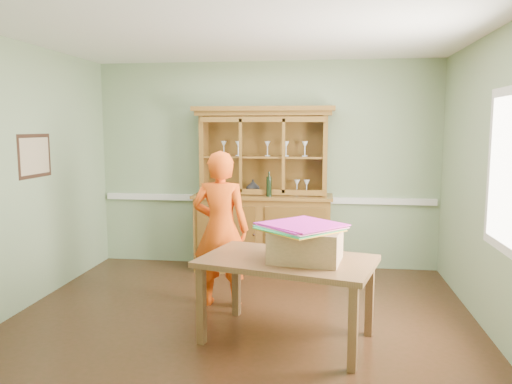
# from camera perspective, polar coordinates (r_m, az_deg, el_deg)

# --- Properties ---
(floor) EXTENTS (4.50, 4.50, 0.00)m
(floor) POSITION_cam_1_polar(r_m,az_deg,el_deg) (4.98, -1.71, -14.39)
(floor) COLOR #3F2214
(floor) RESTS_ON ground
(ceiling) EXTENTS (4.50, 4.50, 0.00)m
(ceiling) POSITION_cam_1_polar(r_m,az_deg,el_deg) (4.70, -1.84, 17.85)
(ceiling) COLOR white
(ceiling) RESTS_ON wall_back
(wall_back) EXTENTS (4.50, 0.00, 4.50)m
(wall_back) POSITION_cam_1_polar(r_m,az_deg,el_deg) (6.62, 1.10, 3.09)
(wall_back) COLOR gray
(wall_back) RESTS_ON floor
(wall_left) EXTENTS (0.00, 4.00, 4.00)m
(wall_left) POSITION_cam_1_polar(r_m,az_deg,el_deg) (5.49, -25.63, 1.47)
(wall_left) COLOR gray
(wall_left) RESTS_ON floor
(wall_right) EXTENTS (0.00, 4.00, 4.00)m
(wall_right) POSITION_cam_1_polar(r_m,az_deg,el_deg) (4.82, 25.66, 0.75)
(wall_right) COLOR gray
(wall_right) RESTS_ON floor
(wall_front) EXTENTS (4.50, 0.00, 4.50)m
(wall_front) POSITION_cam_1_polar(r_m,az_deg,el_deg) (2.72, -8.80, -3.23)
(wall_front) COLOR gray
(wall_front) RESTS_ON floor
(chair_rail) EXTENTS (4.41, 0.05, 0.08)m
(chair_rail) POSITION_cam_1_polar(r_m,az_deg,el_deg) (6.64, 1.07, -0.80)
(chair_rail) COLOR silver
(chair_rail) RESTS_ON wall_back
(framed_map) EXTENTS (0.03, 0.60, 0.46)m
(framed_map) POSITION_cam_1_polar(r_m,az_deg,el_deg) (5.71, -23.92, 3.79)
(framed_map) COLOR #341E14
(framed_map) RESTS_ON wall_left
(window_panel) EXTENTS (0.03, 0.96, 1.36)m
(window_panel) POSITION_cam_1_polar(r_m,az_deg,el_deg) (4.51, 26.67, 2.21)
(window_panel) COLOR silver
(window_panel) RESTS_ON wall_right
(china_hutch) EXTENTS (1.79, 0.59, 2.11)m
(china_hutch) POSITION_cam_1_polar(r_m,az_deg,el_deg) (6.46, 0.81, -2.46)
(china_hutch) COLOR brown
(china_hutch) RESTS_ON floor
(dining_table) EXTENTS (1.63, 1.21, 0.73)m
(dining_table) POSITION_cam_1_polar(r_m,az_deg,el_deg) (4.36, 3.59, -8.68)
(dining_table) COLOR brown
(dining_table) RESTS_ON floor
(cardboard_box) EXTENTS (0.64, 0.54, 0.27)m
(cardboard_box) POSITION_cam_1_polar(r_m,az_deg,el_deg) (4.24, 5.70, -6.07)
(cardboard_box) COLOR tan
(cardboard_box) RESTS_ON dining_table
(kite_stack) EXTENTS (0.78, 0.78, 0.05)m
(kite_stack) POSITION_cam_1_polar(r_m,az_deg,el_deg) (4.20, 5.21, -3.95)
(kite_stack) COLOR orange
(kite_stack) RESTS_ON cardboard_box
(person) EXTENTS (0.60, 0.40, 1.61)m
(person) POSITION_cam_1_polar(r_m,az_deg,el_deg) (5.16, -4.05, -4.25)
(person) COLOR #ED4E0F
(person) RESTS_ON floor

